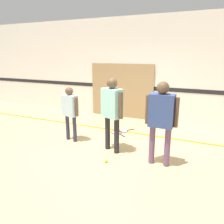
# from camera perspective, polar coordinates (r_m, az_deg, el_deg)

# --- Properties ---
(ground_plane) EXTENTS (16.00, 16.00, 0.00)m
(ground_plane) POSITION_cam_1_polar(r_m,az_deg,el_deg) (5.05, -0.33, -9.24)
(ground_plane) COLOR tan
(wall_back) EXTENTS (16.00, 0.07, 3.20)m
(wall_back) POSITION_cam_1_polar(r_m,az_deg,el_deg) (7.03, 8.35, 10.90)
(wall_back) COLOR silver
(wall_back) RESTS_ON ground_plane
(wall_panel) EXTENTS (2.15, 0.05, 1.77)m
(wall_panel) POSITION_cam_1_polar(r_m,az_deg,el_deg) (7.28, 2.48, 5.54)
(wall_panel) COLOR #9E7F56
(wall_panel) RESTS_ON ground_plane
(floor_stripe) EXTENTS (14.40, 0.10, 0.01)m
(floor_stripe) POSITION_cam_1_polar(r_m,az_deg,el_deg) (6.01, 4.05, -5.21)
(floor_stripe) COLOR orange
(floor_stripe) RESTS_ON ground_plane
(person_instructor) EXTENTS (0.56, 0.41, 1.60)m
(person_instructor) POSITION_cam_1_polar(r_m,az_deg,el_deg) (4.58, 0.00, 1.33)
(person_instructor) COLOR #232328
(person_instructor) RESTS_ON ground_plane
(person_student_left) EXTENTS (0.49, 0.27, 1.32)m
(person_student_left) POSITION_cam_1_polar(r_m,az_deg,el_deg) (5.29, -10.88, 0.99)
(person_student_left) COLOR #2D334C
(person_student_left) RESTS_ON ground_plane
(person_student_right) EXTENTS (0.61, 0.25, 1.60)m
(person_student_right) POSITION_cam_1_polar(r_m,az_deg,el_deg) (4.08, 12.77, -0.76)
(person_student_right) COLOR #6B4C70
(person_student_right) RESTS_ON ground_plane
(racket_spare_on_floor) EXTENTS (0.53, 0.44, 0.03)m
(racket_spare_on_floor) POSITION_cam_1_polar(r_m,az_deg,el_deg) (5.94, 1.32, -5.36)
(racket_spare_on_floor) COLOR red
(racket_spare_on_floor) RESTS_ON ground_plane
(racket_second_spare) EXTENTS (0.45, 0.48, 0.03)m
(racket_second_spare) POSITION_cam_1_polar(r_m,az_deg,el_deg) (6.07, 3.02, -4.94)
(racket_second_spare) COLOR #28282D
(racket_second_spare) RESTS_ON ground_plane
(tennis_ball_near_instructor) EXTENTS (0.07, 0.07, 0.07)m
(tennis_ball_near_instructor) POSITION_cam_1_polar(r_m,az_deg,el_deg) (4.40, -1.58, -12.62)
(tennis_ball_near_instructor) COLOR #CCE038
(tennis_ball_near_instructor) RESTS_ON ground_plane
(tennis_ball_by_spare_racket) EXTENTS (0.07, 0.07, 0.07)m
(tennis_ball_by_spare_racket) POSITION_cam_1_polar(r_m,az_deg,el_deg) (6.02, 0.84, -4.84)
(tennis_ball_by_spare_racket) COLOR #CCE038
(tennis_ball_by_spare_racket) RESTS_ON ground_plane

